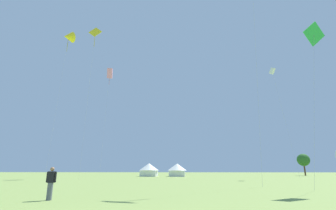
% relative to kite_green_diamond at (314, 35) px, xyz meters
% --- Properties ---
extents(kite_green_diamond, '(3.60, 1.28, 15.33)m').
position_rel_kite_green_diamond_xyz_m(kite_green_diamond, '(0.00, 0.00, 0.00)').
color(kite_green_diamond, green).
rests_on(kite_green_diamond, ground).
extents(kite_pink_box, '(1.59, 2.70, 24.49)m').
position_rel_kite_green_diamond_xyz_m(kite_pink_box, '(-30.46, 28.81, 9.16)').
color(kite_pink_box, pink).
rests_on(kite_pink_box, ground).
extents(kite_yellow_diamond, '(2.63, 2.49, 28.92)m').
position_rel_kite_green_diamond_xyz_m(kite_yellow_diamond, '(-30.18, 18.59, 13.20)').
color(kite_yellow_diamond, yellow).
rests_on(kite_yellow_diamond, ground).
extents(kite_yellow_delta, '(3.93, 4.00, 35.77)m').
position_rel_kite_green_diamond_xyz_m(kite_yellow_delta, '(-42.35, 30.11, 20.09)').
color(kite_yellow_delta, yellow).
rests_on(kite_yellow_delta, ground).
extents(kite_white_box, '(3.08, 1.59, 22.96)m').
position_rel_kite_green_diamond_xyz_m(kite_white_box, '(5.64, 28.72, 8.08)').
color(kite_white_box, white).
rests_on(kite_white_box, ground).
extents(person_spectator, '(0.57, 0.28, 1.73)m').
position_rel_kite_green_diamond_xyz_m(person_spectator, '(-19.51, -8.83, -13.18)').
color(person_spectator, '#565B66').
rests_on(person_spectator, ground).
extents(festival_tent_left, '(5.17, 5.17, 3.36)m').
position_rel_kite_green_diamond_xyz_m(festival_tent_left, '(-23.48, 43.59, -12.17)').
color(festival_tent_left, white).
rests_on(festival_tent_left, ground).
extents(festival_tent_center, '(5.03, 5.03, 3.27)m').
position_rel_kite_green_diamond_xyz_m(festival_tent_center, '(-16.05, 43.59, -12.22)').
color(festival_tent_center, white).
rests_on(festival_tent_center, ground).
extents(tree_distant_left, '(3.73, 3.73, 6.54)m').
position_rel_kite_green_diamond_xyz_m(tree_distant_left, '(22.13, 59.10, -9.39)').
color(tree_distant_left, brown).
rests_on(tree_distant_left, ground).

